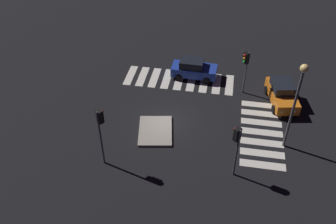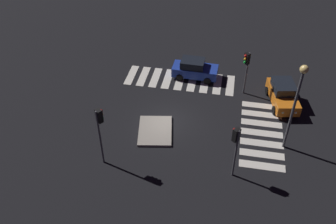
{
  "view_description": "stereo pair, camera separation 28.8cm",
  "coord_description": "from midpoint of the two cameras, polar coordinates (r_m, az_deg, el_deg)",
  "views": [
    {
      "loc": [
        -22.16,
        -3.87,
        19.43
      ],
      "look_at": [
        0.0,
        0.0,
        1.0
      ],
      "focal_mm": 39.83,
      "sensor_mm": 36.0,
      "label": 1
    },
    {
      "loc": [
        -22.11,
        -4.15,
        19.43
      ],
      "look_at": [
        0.0,
        0.0,
        1.0
      ],
      "focal_mm": 39.83,
      "sensor_mm": 36.0,
      "label": 2
    }
  ],
  "objects": [
    {
      "name": "ground_plane",
      "position": [
        29.73,
        0.28,
        -1.49
      ],
      "size": [
        80.0,
        80.0,
        0.0
      ],
      "primitive_type": "plane",
      "color": "black"
    },
    {
      "name": "traffic_island",
      "position": [
        28.8,
        -1.69,
        -2.89
      ],
      "size": [
        3.75,
        3.06,
        0.18
      ],
      "color": "gray",
      "rests_on": "ground"
    },
    {
      "name": "car_blue",
      "position": [
        34.4,
        4.31,
        6.59
      ],
      "size": [
        2.06,
        4.2,
        1.81
      ],
      "rotation": [
        0.0,
        0.0,
        -1.6
      ],
      "color": "#1E389E",
      "rests_on": "ground"
    },
    {
      "name": "car_orange",
      "position": [
        32.53,
        17.41,
        2.63
      ],
      "size": [
        4.6,
        2.68,
        1.91
      ],
      "rotation": [
        0.0,
        0.0,
        3.33
      ],
      "color": "orange",
      "rests_on": "ground"
    },
    {
      "name": "traffic_light_south",
      "position": [
        24.04,
        10.67,
        -4.39
      ],
      "size": [
        0.54,
        0.53,
        4.06
      ],
      "rotation": [
        0.0,
        0.0,
        0.85
      ],
      "color": "#47474C",
      "rests_on": "ground"
    },
    {
      "name": "traffic_light_east",
      "position": [
        31.68,
        12.18,
        7.27
      ],
      "size": [
        0.54,
        0.53,
        4.04
      ],
      "rotation": [
        0.0,
        0.0,
        2.29
      ],
      "color": "#47474C",
      "rests_on": "ground"
    },
    {
      "name": "traffic_light_west",
      "position": [
        24.58,
        -10.07,
        -1.79
      ],
      "size": [
        0.53,
        0.54,
        4.64
      ],
      "rotation": [
        0.0,
        0.0,
        -0.62
      ],
      "color": "#47474C",
      "rests_on": "ground"
    },
    {
      "name": "street_lamp",
      "position": [
        25.97,
        19.51,
        2.64
      ],
      "size": [
        0.56,
        0.56,
        7.04
      ],
      "color": "#47474C",
      "rests_on": "ground"
    },
    {
      "name": "crosswalk_near",
      "position": [
        29.64,
        14.41,
        -3.14
      ],
      "size": [
        7.6,
        3.2,
        0.02
      ],
      "color": "silver",
      "rests_on": "ground"
    },
    {
      "name": "crosswalk_side",
      "position": [
        34.38,
        2.08,
        4.9
      ],
      "size": [
        3.2,
        9.9,
        0.02
      ],
      "color": "silver",
      "rests_on": "ground"
    }
  ]
}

